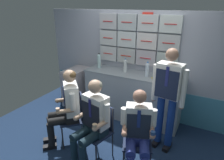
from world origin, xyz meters
name	(u,v)px	position (x,y,z in m)	size (l,w,h in m)	color
ground	(103,147)	(0.00, 0.00, -0.02)	(4.80, 4.80, 0.04)	#172845
galley_bulkhead	(136,64)	(0.00, 1.37, 1.11)	(4.20, 0.14, 2.15)	#A2A7B9
galley_counter	(132,96)	(0.05, 1.09, 0.49)	(1.97, 0.53, 0.98)	#929DA6
service_trolley	(77,86)	(-1.28, 1.00, 0.48)	(0.40, 0.65, 0.89)	black
folding_chair_left	(77,114)	(-0.48, -0.04, 0.52)	(0.57, 0.57, 0.84)	#2D2D33
crew_member_left	(67,104)	(-0.59, -0.15, 0.73)	(0.69, 0.68, 1.31)	black
folding_chair_right	(100,126)	(0.04, -0.15, 0.52)	(0.48, 0.48, 0.84)	#2D2D33
crew_member_right	(92,119)	(0.01, -0.30, 0.71)	(0.53, 0.68, 1.29)	black
folding_chair_by_counter	(137,133)	(0.62, -0.06, 0.52)	(0.52, 0.52, 0.84)	#2D2D33
crew_member_by_counter	(138,131)	(0.68, -0.21, 0.68)	(0.53, 0.66, 1.24)	black
crew_member_standing	(168,92)	(0.87, 0.51, 1.00)	(0.53, 0.30, 1.68)	black
water_bottle_clear	(99,61)	(-0.73, 1.11, 1.13)	(0.07, 0.07, 0.32)	silver
sparkling_bottle_green	(125,66)	(-0.12, 1.10, 1.11)	(0.06, 0.06, 0.28)	silver
water_bottle_short	(163,70)	(0.62, 1.18, 1.11)	(0.07, 0.07, 0.28)	silver
water_bottle_tall	(147,70)	(0.34, 1.07, 1.11)	(0.07, 0.07, 0.28)	silver
paper_cup_tan	(100,64)	(-0.78, 1.23, 1.03)	(0.06, 0.06, 0.09)	silver
coffee_cup_spare	(125,68)	(-0.17, 1.20, 1.02)	(0.07, 0.07, 0.08)	white
paper_cup_blue	(172,75)	(0.78, 1.23, 1.02)	(0.06, 0.06, 0.08)	silver
coffee_cup_white	(164,80)	(0.70, 0.94, 1.02)	(0.06, 0.06, 0.08)	tan
snack_banana	(156,78)	(0.53, 1.01, 1.00)	(0.17, 0.10, 0.04)	yellow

